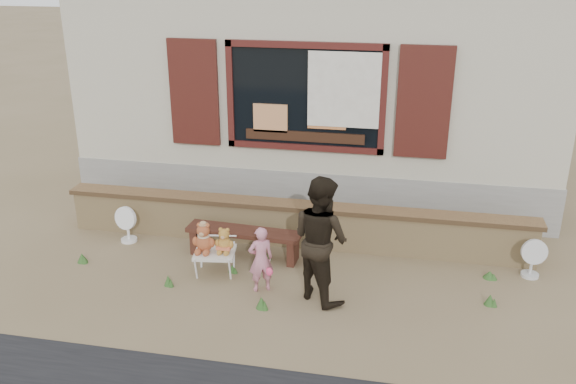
% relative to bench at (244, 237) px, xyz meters
% --- Properties ---
extents(ground, '(80.00, 80.00, 0.00)m').
position_rel_bench_xyz_m(ground, '(0.62, -0.45, -0.31)').
color(ground, brown).
rests_on(ground, ground).
extents(shopfront, '(8.04, 5.13, 4.00)m').
position_rel_bench_xyz_m(shopfront, '(0.62, 4.04, 1.69)').
color(shopfront, '#A59B85').
rests_on(shopfront, ground).
extents(brick_wall, '(7.10, 0.36, 0.67)m').
position_rel_bench_xyz_m(brick_wall, '(0.62, 0.55, 0.03)').
color(brick_wall, tan).
rests_on(brick_wall, ground).
extents(bench, '(1.69, 0.46, 0.43)m').
position_rel_bench_xyz_m(bench, '(0.00, 0.00, 0.00)').
color(bench, '#361A12').
rests_on(bench, ground).
extents(folding_chair, '(0.61, 0.56, 0.34)m').
position_rel_bench_xyz_m(folding_chair, '(-0.26, -0.56, -0.01)').
color(folding_chair, beige).
rests_on(folding_chair, ground).
extents(teddy_bear_left, '(0.35, 0.32, 0.43)m').
position_rel_bench_xyz_m(teddy_bear_left, '(-0.40, -0.58, 0.24)').
color(teddy_bear_left, brown).
rests_on(teddy_bear_left, folding_chair).
extents(teddy_bear_right, '(0.30, 0.27, 0.36)m').
position_rel_bench_xyz_m(teddy_bear_right, '(-0.12, -0.54, 0.20)').
color(teddy_bear_right, olive).
rests_on(teddy_bear_right, folding_chair).
extents(child, '(0.39, 0.34, 0.90)m').
position_rel_bench_xyz_m(child, '(0.47, -0.87, 0.14)').
color(child, pink).
rests_on(child, ground).
extents(adult, '(1.01, 0.99, 1.65)m').
position_rel_bench_xyz_m(adult, '(1.24, -0.88, 0.51)').
color(adult, black).
rests_on(adult, ground).
extents(fan_left, '(0.37, 0.24, 0.58)m').
position_rel_bench_xyz_m(fan_left, '(-1.87, 0.14, -0.02)').
color(fan_left, white).
rests_on(fan_left, ground).
extents(fan_right, '(0.36, 0.24, 0.57)m').
position_rel_bench_xyz_m(fan_right, '(4.00, 0.20, -0.03)').
color(fan_right, silver).
rests_on(fan_right, ground).
extents(grass_tufts, '(5.84, 1.50, 0.16)m').
position_rel_bench_xyz_m(grass_tufts, '(0.86, -0.63, -0.25)').
color(grass_tufts, '#2F5722').
rests_on(grass_tufts, ground).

